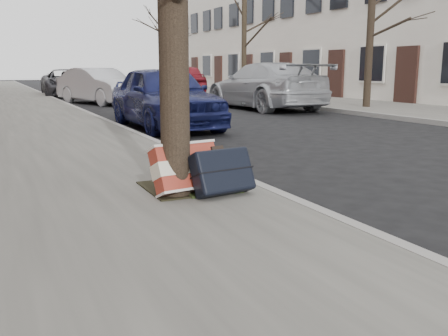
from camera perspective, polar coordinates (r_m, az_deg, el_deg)
name	(u,v)px	position (r m, az deg, el deg)	size (l,w,h in m)	color
ground	(419,205)	(5.33, 21.44, -3.92)	(120.00, 120.00, 0.00)	black
far_sidewalk	(284,98)	(21.87, 6.83, 7.92)	(4.00, 70.00, 0.12)	gray
house_far	(369,20)	(25.93, 16.26, 15.92)	(6.70, 40.00, 7.20)	silver
dirt_patch	(187,187)	(5.17, -4.20, -2.16)	(0.85, 0.85, 0.01)	black
suitcase_red	(186,168)	(4.87, -4.37, -0.03)	(0.65, 0.18, 0.47)	maroon
suitcase_navy	(222,171)	(4.79, -0.21, -0.39)	(0.60, 0.19, 0.43)	black
car_near_front	(164,96)	(11.37, -6.85, 8.12)	(1.67, 4.16, 1.42)	#161B4E
car_near_mid	(99,86)	(19.62, -14.06, 9.08)	(1.43, 4.09, 1.35)	#B7BABF
car_near_back	(67,83)	(25.39, -17.55, 9.27)	(2.15, 4.66, 1.29)	#343338
car_far_front	(264,86)	(16.68, 4.62, 9.32)	(2.12, 5.21, 1.51)	#ADB0B6
car_far_back	(183,80)	(24.65, -4.76, 9.98)	(1.80, 4.48, 1.53)	maroon
tree_far_a	(371,21)	(16.77, 16.45, 15.83)	(0.23, 0.23, 5.31)	black
tree_far_b	(244,42)	(23.80, 2.31, 14.19)	(0.23, 0.23, 4.80)	black
tree_far_c	(167,52)	(33.96, -6.59, 13.08)	(0.24, 0.24, 4.58)	black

